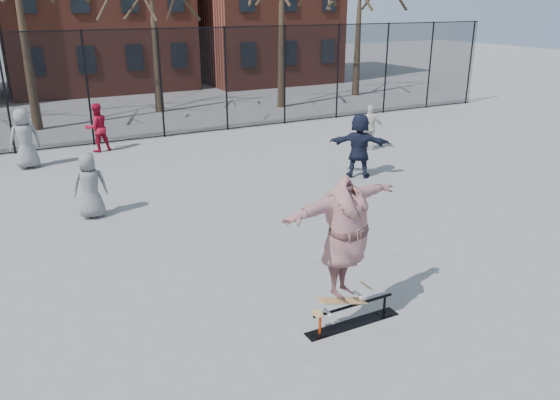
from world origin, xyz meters
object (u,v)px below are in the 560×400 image
skate_rail (353,316)px  bystander_grey (90,185)px  skateboard (342,304)px  skater (345,245)px  bystander_red (97,128)px  bystander_white (370,128)px  bystander_extra (25,139)px  bystander_navy (359,145)px

skate_rail → bystander_grey: 7.35m
skateboard → skater: 1.02m
bystander_red → bystander_white: bystander_red is taller
bystander_white → bystander_extra: size_ratio=0.84×
skater → bystander_extra: size_ratio=1.28×
skateboard → bystander_navy: (4.85, 6.41, 0.52)m
skater → bystander_white: skater is taller
skate_rail → bystander_navy: bearing=54.2°
bystander_red → bystander_extra: bystander_extra is taller
bystander_grey → bystander_navy: size_ratio=0.84×
skater → bystander_red: bearing=80.5°
skate_rail → skater: 1.32m
skate_rail → bystander_white: size_ratio=1.08×
bystander_extra → bystander_white: bearing=152.3°
skate_rail → bystander_white: bearing=52.3°
skate_rail → bystander_red: bearing=97.0°
skateboard → bystander_red: 13.04m
bystander_navy → bystander_extra: size_ratio=1.02×
skater → bystander_white: bearing=35.9°
skate_rail → bystander_red: size_ratio=1.01×
bystander_red → bystander_extra: bearing=12.7°
bystander_navy → skate_rail: bearing=89.9°
bystander_grey → bystander_red: bystander_red is taller
skate_rail → bystander_navy: 7.95m
bystander_white → skate_rail: bearing=87.3°
bystander_grey → bystander_navy: (7.49, -0.33, 0.15)m
skateboard → skater: skater is taller
bystander_red → bystander_navy: bystander_navy is taller
bystander_grey → skater: bearing=118.4°
bystander_navy → bystander_extra: bearing=3.0°
bystander_grey → bystander_red: (1.28, 6.22, 0.03)m
bystander_white → skater: bearing=86.4°
skater → bystander_white: (6.99, 8.77, -0.67)m
skateboard → bystander_grey: (-2.64, 6.74, 0.37)m
bystander_red → bystander_extra: (-2.32, -1.04, 0.10)m
bystander_grey → bystander_navy: bystander_navy is taller
bystander_red → skater: bearing=84.5°
skater → skate_rail: bearing=-15.5°
bystander_grey → bystander_extra: bystander_extra is taller
skateboard → bystander_white: (6.99, 8.77, 0.35)m
bystander_grey → bystander_red: 6.35m
skateboard → bystander_white: bystander_white is taller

